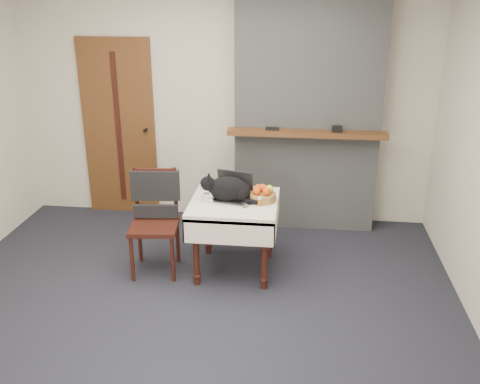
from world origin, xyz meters
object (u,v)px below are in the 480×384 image
object	(u,v)px
cat	(229,189)
pill_bottle	(260,202)
fruit_basket	(262,195)
laptop	(232,193)
side_table	(234,212)
chair	(155,206)
door	(119,128)
cream_jar	(207,198)

from	to	relation	value
cat	pill_bottle	bearing A→B (deg)	-24.00
fruit_basket	cat	bearing A→B (deg)	-170.22
laptop	fruit_basket	world-z (taller)	laptop
laptop	fruit_basket	size ratio (longest dim) A/B	1.62
side_table	chair	size ratio (longest dim) A/B	0.81
door	side_table	size ratio (longest dim) A/B	2.56
fruit_basket	chair	size ratio (longest dim) A/B	0.25
door	fruit_basket	world-z (taller)	door
door	cream_jar	xyz separation A→B (m)	(1.23, -1.33, -0.26)
cat	fruit_basket	distance (m)	0.30
cat	fruit_basket	xyz separation A→B (m)	(0.29, 0.05, -0.06)
cat	chair	xyz separation A→B (m)	(-0.69, 0.00, -0.20)
cream_jar	pill_bottle	size ratio (longest dim) A/B	0.96
cat	cream_jar	world-z (taller)	cat
side_table	cream_jar	size ratio (longest dim) A/B	10.33
pill_bottle	chair	size ratio (longest dim) A/B	0.08
pill_bottle	side_table	bearing A→B (deg)	157.76
cream_jar	pill_bottle	distance (m)	0.48
side_table	chair	bearing A→B (deg)	-179.09
door	pill_bottle	bearing A→B (deg)	-38.81
door	fruit_basket	size ratio (longest dim) A/B	8.16
side_table	fruit_basket	bearing A→B (deg)	7.90
pill_bottle	fruit_basket	bearing A→B (deg)	84.02
door	pill_bottle	world-z (taller)	door
side_table	pill_bottle	distance (m)	0.30
side_table	door	bearing A→B (deg)	139.04
door	chair	xyz separation A→B (m)	(0.74, -1.29, -0.39)
laptop	cat	distance (m)	0.07
pill_bottle	door	bearing A→B (deg)	141.19
side_table	cat	xyz separation A→B (m)	(-0.04, -0.02, 0.23)
door	cat	distance (m)	1.94
pill_bottle	chair	bearing A→B (deg)	174.97
pill_bottle	chair	distance (m)	0.98
cream_jar	laptop	bearing A→B (deg)	20.68
door	side_table	bearing A→B (deg)	-40.96
cat	side_table	bearing A→B (deg)	12.14
side_table	chair	world-z (taller)	chair
cream_jar	side_table	bearing A→B (deg)	11.40
cat	cream_jar	distance (m)	0.21
door	laptop	world-z (taller)	door
laptop	door	bearing A→B (deg)	153.54
door	side_table	distance (m)	1.99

